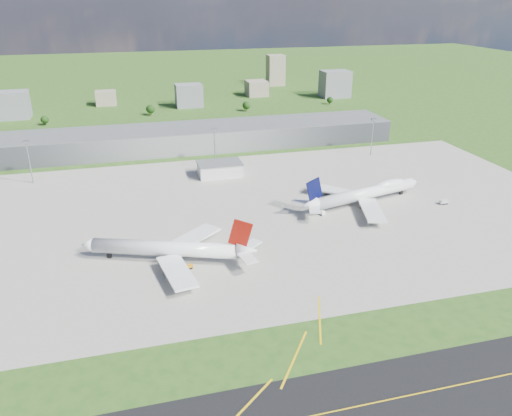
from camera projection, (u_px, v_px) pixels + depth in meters
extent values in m
plane|color=#274E18|center=(192.00, 154.00, 351.14)|extent=(1400.00, 1400.00, 0.00)
cube|color=gray|center=(242.00, 213.00, 255.79)|extent=(360.00, 190.00, 0.08)
cube|color=gray|center=(189.00, 138.00, 361.50)|extent=(300.00, 42.00, 15.00)
cube|color=silver|center=(220.00, 169.00, 307.51)|extent=(26.00, 16.00, 8.00)
cylinder|color=gray|center=(30.00, 163.00, 291.61)|extent=(0.70, 0.70, 25.00)
cube|color=gray|center=(26.00, 142.00, 286.56)|extent=(3.50, 2.00, 1.20)
cylinder|color=gray|center=(215.00, 149.00, 317.47)|extent=(0.70, 0.70, 25.00)
cube|color=gray|center=(214.00, 130.00, 312.42)|extent=(3.50, 2.00, 1.20)
cylinder|color=gray|center=(372.00, 138.00, 343.33)|extent=(0.70, 0.70, 25.00)
cube|color=gray|center=(374.00, 119.00, 338.28)|extent=(3.50, 2.00, 1.20)
cylinder|color=white|center=(164.00, 248.00, 208.17)|extent=(59.56, 27.18, 6.33)
cone|color=white|center=(88.00, 245.00, 211.09)|extent=(7.14, 7.77, 6.33)
cone|color=white|center=(247.00, 250.00, 204.77)|extent=(10.11, 8.87, 6.33)
cube|color=maroon|center=(160.00, 252.00, 209.13)|extent=(47.94, 19.86, 1.37)
cube|color=white|center=(177.00, 272.00, 194.38)|extent=(13.97, 28.63, 0.95)
cube|color=white|center=(193.00, 237.00, 221.88)|extent=(27.17, 24.81, 0.95)
cube|color=maroon|center=(240.00, 234.00, 202.00)|extent=(10.04, 4.14, 12.74)
cylinder|color=#38383D|center=(173.00, 271.00, 199.02)|extent=(6.61, 5.18, 3.38)
cylinder|color=#38383D|center=(186.00, 245.00, 219.27)|extent=(6.61, 5.18, 3.38)
cube|color=black|center=(177.00, 264.00, 205.04)|extent=(2.02, 1.77, 2.64)
cube|color=black|center=(182.00, 253.00, 213.72)|extent=(2.02, 1.77, 2.64)
cube|color=black|center=(109.00, 255.00, 212.07)|extent=(2.02, 1.77, 2.64)
cylinder|color=white|center=(366.00, 193.00, 265.89)|extent=(64.21, 22.14, 6.46)
cone|color=white|center=(414.00, 182.00, 281.46)|extent=(6.64, 7.54, 6.46)
cone|color=white|center=(309.00, 205.00, 249.29)|extent=(9.67, 8.31, 6.46)
cube|color=#1D49A0|center=(368.00, 196.00, 267.61)|extent=(52.00, 15.59, 1.35)
ellipsoid|color=white|center=(390.00, 185.00, 272.61)|extent=(21.63, 11.34, 5.81)
cube|color=white|center=(333.00, 190.00, 275.16)|extent=(27.00, 27.37, 0.94)
cube|color=white|center=(372.00, 210.00, 249.75)|extent=(16.93, 30.53, 0.94)
cube|color=#070A33|center=(314.00, 190.00, 247.44)|extent=(10.19, 3.06, 12.59)
cylinder|color=#38383D|center=(346.00, 196.00, 272.52)|extent=(6.37, 4.64, 3.33)
cylinder|color=#38383D|center=(326.00, 192.00, 278.21)|extent=(6.37, 4.64, 3.33)
cylinder|color=#38383D|center=(369.00, 208.00, 257.46)|extent=(6.37, 4.64, 3.33)
cylinder|color=#38383D|center=(374.00, 218.00, 246.41)|extent=(6.37, 4.64, 3.33)
cube|color=black|center=(350.00, 200.00, 268.61)|extent=(1.92, 1.62, 2.60)
cube|color=black|center=(362.00, 206.00, 261.08)|extent=(1.92, 1.62, 2.60)
cube|color=black|center=(401.00, 192.00, 279.26)|extent=(1.92, 1.62, 2.60)
cube|color=#BC740B|center=(189.00, 266.00, 203.73)|extent=(3.56, 2.41, 1.31)
cube|color=black|center=(189.00, 268.00, 203.99)|extent=(3.09, 2.42, 0.70)
cube|color=white|center=(321.00, 212.00, 253.70)|extent=(3.64, 5.00, 2.01)
cube|color=black|center=(321.00, 214.00, 254.10)|extent=(3.46, 4.40, 0.70)
cube|color=silver|center=(444.00, 202.00, 266.38)|extent=(4.58, 2.16, 2.03)
cube|color=black|center=(444.00, 203.00, 266.79)|extent=(3.90, 2.26, 0.70)
cube|color=slate|center=(12.00, 105.00, 446.70)|extent=(28.00, 22.00, 24.00)
cube|color=gray|center=(106.00, 98.00, 503.00)|extent=(20.00, 18.00, 14.00)
cube|color=slate|center=(189.00, 96.00, 493.59)|extent=(26.00, 20.00, 22.00)
cube|color=gray|center=(257.00, 88.00, 549.10)|extent=(22.00, 24.00, 16.00)
cube|color=slate|center=(335.00, 84.00, 538.90)|extent=(30.00, 22.00, 28.00)
cube|color=gray|center=(276.00, 70.00, 607.84)|extent=(20.00, 18.00, 36.00)
cylinder|color=#382314|center=(45.00, 123.00, 426.82)|extent=(0.70, 0.70, 3.00)
sphere|color=black|center=(45.00, 120.00, 425.48)|extent=(6.75, 6.75, 6.75)
cylinder|color=#382314|center=(151.00, 113.00, 461.18)|extent=(0.70, 0.70, 3.60)
sphere|color=black|center=(150.00, 109.00, 459.58)|extent=(8.10, 8.10, 8.10)
cylinder|color=#382314|center=(246.00, 109.00, 477.94)|extent=(0.70, 0.70, 3.40)
sphere|color=black|center=(246.00, 105.00, 476.42)|extent=(7.65, 7.65, 7.65)
cylinder|color=#382314|center=(330.00, 103.00, 508.09)|extent=(0.70, 0.70, 2.80)
sphere|color=black|center=(330.00, 100.00, 506.85)|extent=(6.30, 6.30, 6.30)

